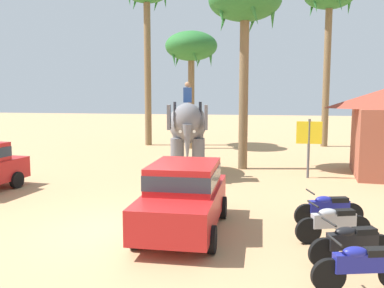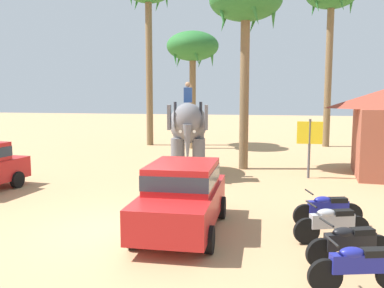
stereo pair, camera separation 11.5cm
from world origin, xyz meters
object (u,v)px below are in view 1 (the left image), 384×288
at_px(motorcycle_second_in_row, 352,243).
at_px(motorcycle_mid_row, 333,223).
at_px(motorcycle_fourth_in_row, 329,209).
at_px(palm_tree_left_of_road, 245,6).
at_px(motorcycle_nearest_camera, 363,265).
at_px(palm_tree_behind_elephant, 329,1).
at_px(elephant_with_mahout, 188,127).
at_px(car_sedan_foreground, 184,194).
at_px(palm_tree_far_back, 191,49).
at_px(signboard_yellow, 309,137).

xyz_separation_m(motorcycle_second_in_row, motorcycle_mid_row, (-0.17, 1.30, 0.00)).
bearing_deg(motorcycle_fourth_in_row, palm_tree_left_of_road, 109.27).
xyz_separation_m(motorcycle_nearest_camera, palm_tree_behind_elephant, (1.75, 20.80, 8.75)).
bearing_deg(elephant_with_mahout, motorcycle_mid_row, -56.39).
distance_m(car_sedan_foreground, palm_tree_left_of_road, 11.01).
height_order(motorcycle_mid_row, motorcycle_fourth_in_row, same).
bearing_deg(motorcycle_nearest_camera, palm_tree_left_of_road, 104.08).
bearing_deg(palm_tree_far_back, motorcycle_mid_row, -67.76).
bearing_deg(elephant_with_mahout, palm_tree_behind_elephant, 58.07).
bearing_deg(motorcycle_mid_row, elephant_with_mahout, 123.61).
height_order(elephant_with_mahout, palm_tree_behind_elephant, palm_tree_behind_elephant).
height_order(car_sedan_foreground, motorcycle_nearest_camera, car_sedan_foreground).
xyz_separation_m(car_sedan_foreground, motorcycle_second_in_row, (3.69, -1.41, -0.46)).
bearing_deg(motorcycle_mid_row, palm_tree_left_of_road, 106.65).
bearing_deg(car_sedan_foreground, motorcycle_second_in_row, -20.90).
xyz_separation_m(motorcycle_second_in_row, palm_tree_behind_elephant, (1.73, 19.72, 8.75)).
height_order(palm_tree_behind_elephant, palm_tree_far_back, palm_tree_behind_elephant).
bearing_deg(car_sedan_foreground, motorcycle_mid_row, -1.83).
bearing_deg(palm_tree_left_of_road, motorcycle_mid_row, -73.35).
height_order(elephant_with_mahout, palm_tree_far_back, palm_tree_far_back).
bearing_deg(palm_tree_far_back, motorcycle_second_in_row, -68.79).
bearing_deg(car_sedan_foreground, palm_tree_left_of_road, 85.01).
bearing_deg(motorcycle_second_in_row, palm_tree_behind_elephant, 84.97).
bearing_deg(palm_tree_far_back, palm_tree_behind_elephant, 17.64).
bearing_deg(signboard_yellow, car_sedan_foreground, -115.56).
height_order(motorcycle_fourth_in_row, palm_tree_behind_elephant, palm_tree_behind_elephant).
relative_size(palm_tree_behind_elephant, signboard_yellow, 4.40).
distance_m(palm_tree_behind_elephant, palm_tree_left_of_road, 10.58).
distance_m(motorcycle_mid_row, motorcycle_fourth_in_row, 1.17).
distance_m(motorcycle_fourth_in_row, palm_tree_behind_elephant, 19.43).
distance_m(motorcycle_nearest_camera, motorcycle_fourth_in_row, 3.56).
relative_size(motorcycle_fourth_in_row, palm_tree_far_back, 0.24).
height_order(motorcycle_nearest_camera, palm_tree_left_of_road, palm_tree_left_of_road).
relative_size(motorcycle_nearest_camera, signboard_yellow, 0.73).
distance_m(car_sedan_foreground, motorcycle_fourth_in_row, 3.75).
xyz_separation_m(elephant_with_mahout, signboard_yellow, (4.97, 0.09, -0.30)).
relative_size(motorcycle_second_in_row, palm_tree_far_back, 0.24).
relative_size(car_sedan_foreground, signboard_yellow, 1.73).
xyz_separation_m(motorcycle_mid_row, palm_tree_left_of_road, (-2.73, 9.12, 6.76)).
distance_m(motorcycle_second_in_row, palm_tree_left_of_road, 12.75).
height_order(motorcycle_mid_row, signboard_yellow, signboard_yellow).
bearing_deg(motorcycle_fourth_in_row, palm_tree_far_back, 114.00).
relative_size(elephant_with_mahout, motorcycle_second_in_row, 2.33).
height_order(motorcycle_nearest_camera, palm_tree_behind_elephant, palm_tree_behind_elephant).
relative_size(elephant_with_mahout, motorcycle_mid_row, 2.31).
relative_size(motorcycle_nearest_camera, palm_tree_behind_elephant, 0.17).
distance_m(palm_tree_behind_elephant, signboard_yellow, 13.38).
distance_m(elephant_with_mahout, palm_tree_behind_elephant, 14.83).
distance_m(motorcycle_second_in_row, signboard_yellow, 8.90).
bearing_deg(signboard_yellow, motorcycle_nearest_camera, -89.27).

